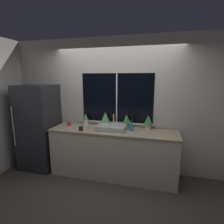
{
  "coord_description": "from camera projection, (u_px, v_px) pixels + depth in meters",
  "views": [
    {
      "loc": [
        0.78,
        -2.8,
        1.92
      ],
      "look_at": [
        -0.02,
        0.29,
        1.29
      ],
      "focal_mm": 28.0,
      "sensor_mm": 36.0,
      "label": 1
    }
  ],
  "objects": [
    {
      "name": "refrigerator",
      "position": [
        39.0,
        127.0,
        3.71
      ],
      "size": [
        0.71,
        0.69,
        1.77
      ],
      "color": "#232328",
      "rests_on": "ground_plane"
    },
    {
      "name": "potted_plant_far_right",
      "position": [
        148.0,
        121.0,
        3.34
      ],
      "size": [
        0.16,
        0.16,
        0.28
      ],
      "color": "white",
      "rests_on": "counter"
    },
    {
      "name": "mug_black",
      "position": [
        81.0,
        128.0,
        3.29
      ],
      "size": [
        0.08,
        0.08,
        0.08
      ],
      "color": "black",
      "rests_on": "counter"
    },
    {
      "name": "counter",
      "position": [
        113.0,
        153.0,
        3.41
      ],
      "size": [
        2.43,
        0.6,
        0.94
      ],
      "color": "beige",
      "rests_on": "ground_plane"
    },
    {
      "name": "potted_plant_center_right",
      "position": [
        127.0,
        120.0,
        3.44
      ],
      "size": [
        0.16,
        0.16,
        0.27
      ],
      "color": "white",
      "rests_on": "counter"
    },
    {
      "name": "mug_red",
      "position": [
        69.0,
        124.0,
        3.61
      ],
      "size": [
        0.08,
        0.08,
        0.08
      ],
      "color": "#B72D28",
      "rests_on": "counter"
    },
    {
      "name": "soap_bottle",
      "position": [
        131.0,
        126.0,
        3.24
      ],
      "size": [
        0.07,
        0.07,
        0.21
      ],
      "color": "teal",
      "rests_on": "counter"
    },
    {
      "name": "wall_back",
      "position": [
        117.0,
        106.0,
        3.58
      ],
      "size": [
        8.0,
        0.09,
        2.7
      ],
      "color": "#BCB7AD",
      "rests_on": "ground_plane"
    },
    {
      "name": "potted_plant_center_left",
      "position": [
        105.0,
        118.0,
        3.54
      ],
      "size": [
        0.19,
        0.19,
        0.3
      ],
      "color": "white",
      "rests_on": "counter"
    },
    {
      "name": "ground_plane",
      "position": [
        109.0,
        183.0,
        3.22
      ],
      "size": [
        14.0,
        14.0,
        0.0
      ],
      "primitive_type": "plane",
      "color": "#38332D"
    },
    {
      "name": "sink",
      "position": [
        111.0,
        128.0,
        3.31
      ],
      "size": [
        0.54,
        0.38,
        0.27
      ],
      "color": "#ADADB2",
      "rests_on": "counter"
    },
    {
      "name": "wall_left",
      "position": [
        46.0,
        98.0,
        4.94
      ],
      "size": [
        0.06,
        7.0,
        2.7
      ],
      "color": "#BCB7AD",
      "rests_on": "ground_plane"
    },
    {
      "name": "potted_plant_far_left",
      "position": [
        86.0,
        119.0,
        3.66
      ],
      "size": [
        0.11,
        0.11,
        0.24
      ],
      "color": "white",
      "rests_on": "counter"
    }
  ]
}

